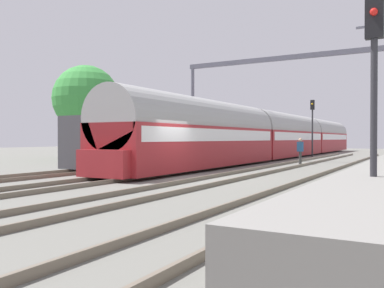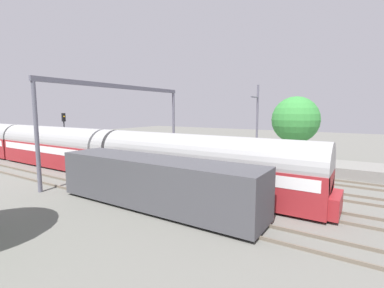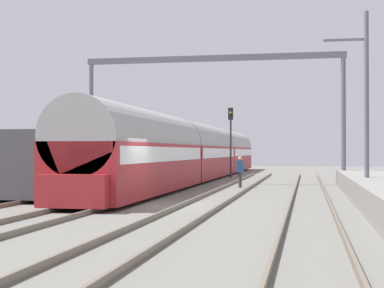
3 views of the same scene
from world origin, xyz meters
TOP-DOWN VIEW (x-y plane):
  - ground at (0.00, 0.00)m, footprint 120.00×120.00m
  - track_far_west at (-5.75, 0.00)m, footprint 1.52×60.00m
  - track_west at (-1.92, 0.00)m, footprint 1.52×60.00m
  - track_east at (1.92, 0.00)m, footprint 1.52×60.00m
  - track_far_east at (5.75, 0.00)m, footprint 1.52×60.00m
  - passenger_train at (-1.92, 21.61)m, footprint 2.93×49.20m
  - freight_car at (-5.75, 6.06)m, footprint 2.80×13.00m
  - person_crossing at (2.01, 11.76)m, footprint 0.42×0.28m
  - railway_signal_far at (-0.00, 23.65)m, footprint 0.36×0.30m
  - catenary_gantry at (0.00, 14.67)m, footprint 15.91×0.28m
  - catenary_pole_east_mid at (8.11, 4.96)m, footprint 1.90×0.20m

SIDE VIEW (x-z plane):
  - ground at x=0.00m, z-range 0.00..0.00m
  - track_far_west at x=-5.75m, z-range 0.00..0.16m
  - track_west at x=-1.92m, z-range 0.00..0.16m
  - track_east at x=1.92m, z-range 0.00..0.16m
  - track_far_east at x=5.75m, z-range 0.00..0.16m
  - person_crossing at x=2.01m, z-range 0.16..1.89m
  - freight_car at x=-5.75m, z-range 0.12..2.82m
  - passenger_train at x=-1.92m, z-range 0.06..3.88m
  - railway_signal_far at x=0.00m, z-range 0.73..6.02m
  - catenary_pole_east_mid at x=8.11m, z-range 0.15..8.15m
  - catenary_gantry at x=0.00m, z-range 1.94..9.80m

